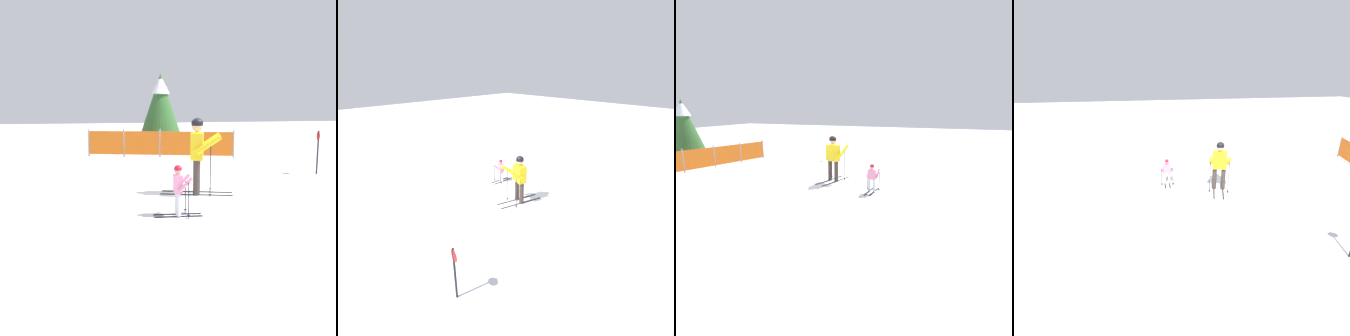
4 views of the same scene
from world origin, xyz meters
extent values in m
plane|color=white|center=(0.00, 0.00, 0.00)|extent=(60.00, 60.00, 0.00)
cube|color=black|center=(-0.14, -0.14, 0.01)|extent=(1.69, 0.53, 0.02)
cube|color=black|center=(-0.24, -0.45, 0.01)|extent=(1.69, 0.53, 0.02)
cylinder|color=#3F332D|center=(-0.14, -0.14, 0.43)|extent=(0.17, 0.17, 0.83)
cylinder|color=#3F332D|center=(-0.24, -0.45, 0.43)|extent=(0.17, 0.17, 0.83)
cube|color=yellow|center=(-0.19, -0.30, 1.17)|extent=(0.43, 0.58, 0.65)
cylinder|color=yellow|center=(0.16, -0.06, 1.24)|extent=(0.63, 0.30, 0.48)
cylinder|color=yellow|center=(-0.02, -0.68, 1.24)|extent=(0.63, 0.30, 0.48)
sphere|color=#D8AD8C|center=(-0.19, -0.30, 1.66)|extent=(0.28, 0.28, 0.28)
sphere|color=black|center=(-0.19, -0.30, 1.71)|extent=(0.29, 0.29, 0.29)
cylinder|color=black|center=(0.22, -0.06, 0.65)|extent=(0.02, 0.02, 1.29)
cylinder|color=black|center=(0.22, -0.06, 0.06)|extent=(0.07, 0.07, 0.01)
cylinder|color=black|center=(0.03, -0.71, 0.65)|extent=(0.02, 0.02, 1.29)
cylinder|color=black|center=(0.03, -0.71, 0.06)|extent=(0.07, 0.07, 0.01)
cube|color=black|center=(-1.03, -2.07, 0.01)|extent=(0.96, 0.11, 0.02)
cube|color=black|center=(-1.05, -2.25, 0.01)|extent=(0.96, 0.11, 0.02)
cylinder|color=silver|center=(-1.03, -2.07, 0.25)|extent=(0.09, 0.09, 0.45)
cylinder|color=silver|center=(-1.05, -2.25, 0.25)|extent=(0.09, 0.09, 0.45)
cube|color=pink|center=(-1.04, -2.16, 0.65)|extent=(0.18, 0.29, 0.35)
cylinder|color=pink|center=(-0.90, -1.99, 0.66)|extent=(0.31, 0.09, 0.31)
cylinder|color=pink|center=(-0.93, -2.35, 0.66)|extent=(0.31, 0.09, 0.31)
sphere|color=#D8AD8C|center=(-1.04, -2.16, 0.92)|extent=(0.15, 0.15, 0.15)
sphere|color=red|center=(-1.04, -2.16, 0.95)|extent=(0.16, 0.16, 0.16)
cylinder|color=black|center=(-0.84, -1.95, 0.35)|extent=(0.02, 0.02, 0.71)
cylinder|color=black|center=(-0.84, -1.95, 0.06)|extent=(0.07, 0.07, 0.01)
cylinder|color=black|center=(-0.87, -2.39, 0.35)|extent=(0.02, 0.02, 0.71)
cylinder|color=black|center=(-0.87, -2.39, 0.06)|extent=(0.07, 0.07, 0.01)
cylinder|color=gray|center=(-2.83, 7.08, 0.56)|extent=(0.06, 0.06, 1.12)
cube|color=orange|center=(-2.14, 6.88, 0.56)|extent=(1.40, 0.43, 0.94)
camera|label=1|loc=(-2.66, -10.10, 2.31)|focal=45.00mm
camera|label=2|loc=(6.51, 5.59, 4.89)|focal=28.00mm
camera|label=3|loc=(-9.73, -4.49, 2.96)|focal=28.00mm
camera|label=4|loc=(8.52, -3.30, 4.34)|focal=28.00mm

